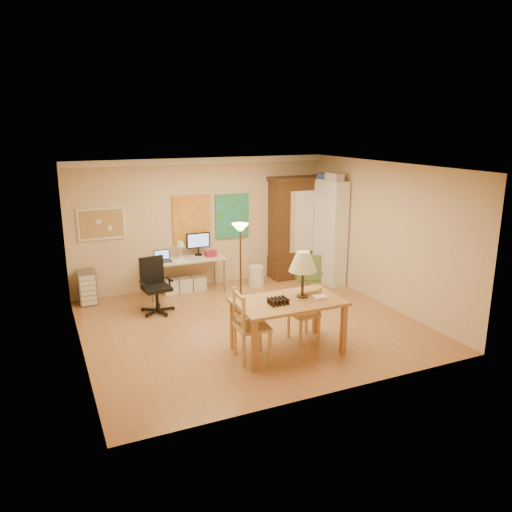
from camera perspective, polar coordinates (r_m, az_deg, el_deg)
name	(u,v)px	position (r m, az deg, el deg)	size (l,w,h in m)	color
floor	(250,325)	(8.70, -0.65, -7.85)	(5.50, 5.50, 0.00)	#A26739
crown_molding	(202,161)	(10.36, -6.22, 10.78)	(5.50, 0.08, 0.12)	white
corkboard	(102,224)	(10.07, -17.23, 3.55)	(0.90, 0.04, 0.62)	#B67B55
art_panel_left	(192,219)	(10.44, -7.37, 4.19)	(0.80, 0.04, 1.00)	yellow
art_panel_right	(232,216)	(10.73, -2.75, 4.58)	(0.75, 0.04, 0.95)	teal
dining_table	(294,289)	(7.50, 4.33, -3.83)	(1.61, 0.97, 1.52)	olive
ladder_chair_back	(305,315)	(8.02, 5.62, -6.73)	(0.46, 0.44, 0.89)	tan
ladder_chair_left	(250,327)	(7.32, -0.70, -8.17)	(0.50, 0.52, 1.05)	tan
torchiere_lamp	(240,242)	(8.86, -1.80, 1.62)	(0.30, 0.30, 1.66)	#422C1A
computer_desk	(186,271)	(10.31, -8.02, -1.75)	(1.58, 0.69, 1.20)	#BBAD89
office_chair_black	(156,298)	(9.34, -11.32, -4.73)	(0.63, 0.63, 1.02)	black
office_chair_green	(308,288)	(9.79, 5.99, -3.68)	(0.60, 0.60, 0.97)	slate
drawer_cart	(87,287)	(10.10, -18.72, -3.42)	(0.33, 0.40, 0.66)	slate
armoire	(296,234)	(11.21, 4.57, 2.55)	(1.23, 0.58, 2.25)	#38240F
bookshelf	(330,232)	(10.85, 8.43, 2.70)	(0.33, 0.89, 2.23)	white
wastebin	(256,276)	(10.72, 0.03, -2.25)	(0.33, 0.33, 0.42)	silver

